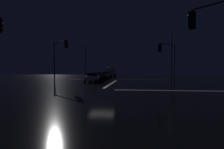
% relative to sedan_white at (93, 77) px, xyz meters
% --- Properties ---
extents(ground, '(120.00, 120.00, 0.10)m').
position_rel_sedan_white_xyz_m(ground, '(3.54, -11.42, -0.85)').
color(ground, black).
extents(stop_line_north, '(0.35, 15.08, 0.01)m').
position_rel_sedan_white_xyz_m(stop_line_north, '(3.54, -2.64, -0.80)').
color(stop_line_north, white).
rests_on(stop_line_north, ground).
extents(centre_line_ns, '(22.00, 0.15, 0.01)m').
position_rel_sedan_white_xyz_m(centre_line_ns, '(3.54, 8.96, -0.80)').
color(centre_line_ns, yellow).
rests_on(centre_line_ns, ground).
extents(crosswalk_bar_east, '(15.08, 0.40, 0.01)m').
position_rel_sedan_white_xyz_m(crosswalk_bar_east, '(12.42, -11.42, -0.80)').
color(crosswalk_bar_east, white).
rests_on(crosswalk_bar_east, ground).
extents(sedan_white, '(2.02, 4.33, 1.57)m').
position_rel_sedan_white_xyz_m(sedan_white, '(0.00, 0.00, 0.00)').
color(sedan_white, silver).
rests_on(sedan_white, ground).
extents(sedan_black, '(2.02, 4.33, 1.57)m').
position_rel_sedan_white_xyz_m(sedan_black, '(-0.15, 5.33, 0.00)').
color(sedan_black, black).
rests_on(sedan_black, ground).
extents(sedan_red, '(2.02, 4.33, 1.57)m').
position_rel_sedan_white_xyz_m(sedan_red, '(-0.30, 10.77, 0.00)').
color(sedan_red, maroon).
rests_on(sedan_red, ground).
extents(sedan_silver, '(2.02, 4.33, 1.57)m').
position_rel_sedan_white_xyz_m(sedan_silver, '(-0.18, 16.25, 0.00)').
color(sedan_silver, '#B7B7BC').
rests_on(sedan_silver, ground).
extents(sedan_orange, '(2.02, 4.33, 1.57)m').
position_rel_sedan_white_xyz_m(sedan_orange, '(-0.57, 22.05, 0.00)').
color(sedan_orange, '#C66014').
rests_on(sedan_orange, ground).
extents(box_truck, '(2.68, 8.28, 3.08)m').
position_rel_sedan_white_xyz_m(box_truck, '(-0.37, 29.28, 0.91)').
color(box_truck, beige).
rests_on(box_truck, ground).
extents(traffic_signal_ne, '(2.75, 2.75, 5.91)m').
position_rel_sedan_white_xyz_m(traffic_signal_ne, '(11.65, -3.31, 3.25)').
color(traffic_signal_ne, '#4C4C51').
rests_on(traffic_signal_ne, ground).
extents(traffic_signal_nw, '(3.49, 3.49, 6.49)m').
position_rel_sedan_white_xyz_m(traffic_signal_nw, '(-4.31, -3.58, 3.69)').
color(traffic_signal_nw, '#4C4C51').
rests_on(traffic_signal_nw, ground).
extents(streetlamp_right_near, '(0.44, 0.44, 8.85)m').
position_rel_sedan_white_xyz_m(streetlamp_right_near, '(13.42, 2.96, 4.31)').
color(streetlamp_right_near, '#424247').
rests_on(streetlamp_right_near, ground).
extents(streetlamp_left_far, '(0.44, 0.44, 8.92)m').
position_rel_sedan_white_xyz_m(streetlamp_left_far, '(-6.34, 18.96, 4.35)').
color(streetlamp_left_far, '#424247').
rests_on(streetlamp_left_far, ground).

